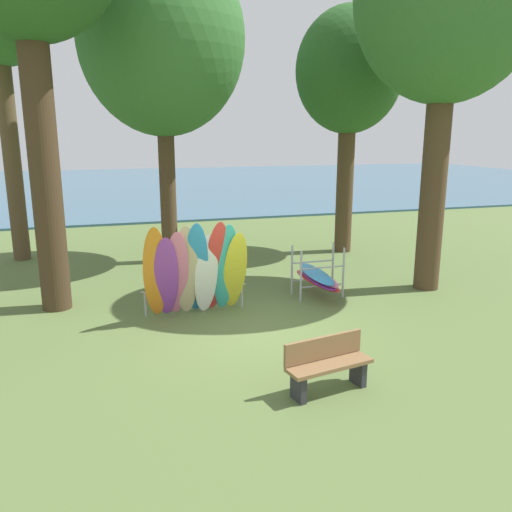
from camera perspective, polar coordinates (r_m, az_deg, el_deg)
ground_plane at (r=10.71m, az=-0.28°, el=-7.96°), size 80.00×80.00×0.00m
lake_water at (r=41.16m, az=-12.90°, el=7.72°), size 80.00×36.00×0.10m
tree_mid_behind at (r=17.48m, az=10.29°, el=19.22°), size 3.40×3.40×7.79m
tree_far_left_back at (r=16.11m, az=-10.38°, el=22.49°), size 4.76×4.76×9.28m
leaning_board_pile at (r=11.15m, az=-6.65°, el=-1.74°), size 2.34×0.94×2.15m
board_storage_rack at (r=12.67m, az=6.78°, el=-2.28°), size 1.15×2.13×1.25m
park_bench at (r=8.18m, az=7.91°, el=-11.70°), size 1.45×0.67×0.85m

